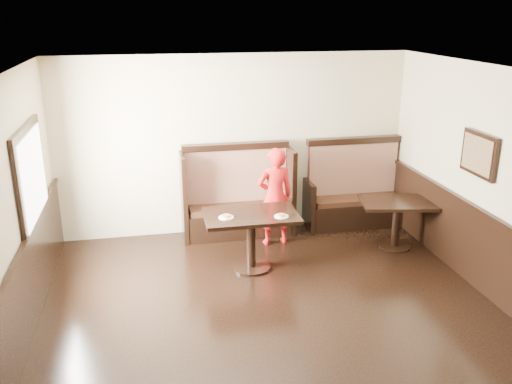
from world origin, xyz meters
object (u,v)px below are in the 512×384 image
object	(u,v)px
table_main	(251,227)
booth_main	(237,202)
booth_neighbor	(354,197)
child	(275,197)
table_neighbor	(397,213)

from	to	relation	value
table_main	booth_main	bearing A→B (deg)	89.20
booth_neighbor	child	world-z (taller)	child
booth_main	booth_neighbor	bearing A→B (deg)	-0.05
booth_main	child	bearing A→B (deg)	-46.05
booth_main	table_main	distance (m)	1.27
booth_neighbor	table_neighbor	world-z (taller)	booth_neighbor
booth_neighbor	table_neighbor	distance (m)	1.05
table_neighbor	child	size ratio (longest dim) A/B	0.78
booth_main	table_neighbor	bearing A→B (deg)	-24.40
booth_main	child	world-z (taller)	child
booth_neighbor	table_main	bearing A→B (deg)	-147.47
booth_main	booth_neighbor	xyz separation A→B (m)	(1.95, -0.00, -0.05)
table_main	table_neighbor	distance (m)	2.27
table_neighbor	booth_neighbor	bearing A→B (deg)	116.79
table_main	child	bearing A→B (deg)	56.54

